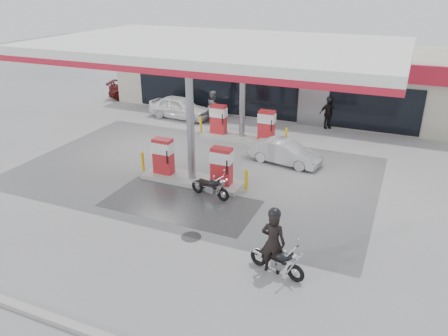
# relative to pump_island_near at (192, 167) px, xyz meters

# --- Properties ---
(ground) EXTENTS (90.00, 90.00, 0.00)m
(ground) POSITION_rel_pump_island_near_xyz_m (0.00, -2.00, -0.71)
(ground) COLOR gray
(ground) RESTS_ON ground
(wet_patch) EXTENTS (6.00, 3.00, 0.00)m
(wet_patch) POSITION_rel_pump_island_near_xyz_m (0.50, -2.00, -0.71)
(wet_patch) COLOR #4C4C4F
(wet_patch) RESTS_ON ground
(drain_cover) EXTENTS (0.70, 0.70, 0.01)m
(drain_cover) POSITION_rel_pump_island_near_xyz_m (2.00, -4.00, -0.71)
(drain_cover) COLOR #38383A
(drain_cover) RESTS_ON ground
(kerb) EXTENTS (28.00, 0.25, 0.15)m
(kerb) POSITION_rel_pump_island_near_xyz_m (0.00, -9.00, -0.64)
(kerb) COLOR gray
(kerb) RESTS_ON ground
(store_building) EXTENTS (22.00, 8.22, 4.00)m
(store_building) POSITION_rel_pump_island_near_xyz_m (0.01, 13.94, 1.30)
(store_building) COLOR beige
(store_building) RESTS_ON ground
(canopy) EXTENTS (16.00, 10.02, 5.51)m
(canopy) POSITION_rel_pump_island_near_xyz_m (0.00, 3.00, 4.56)
(canopy) COLOR silver
(canopy) RESTS_ON ground
(pump_island_near) EXTENTS (5.14, 1.30, 1.78)m
(pump_island_near) POSITION_rel_pump_island_near_xyz_m (0.00, 0.00, 0.00)
(pump_island_near) COLOR #9E9E99
(pump_island_near) RESTS_ON ground
(pump_island_far) EXTENTS (5.14, 1.30, 1.78)m
(pump_island_far) POSITION_rel_pump_island_near_xyz_m (0.00, 6.00, 0.00)
(pump_island_far) COLOR #9E9E99
(pump_island_far) RESTS_ON ground
(main_motorcycle) EXTENTS (1.83, 0.84, 0.95)m
(main_motorcycle) POSITION_rel_pump_island_near_xyz_m (5.30, -4.77, -0.29)
(main_motorcycle) COLOR black
(main_motorcycle) RESTS_ON ground
(biker_main) EXTENTS (0.74, 0.49, 2.02)m
(biker_main) POSITION_rel_pump_island_near_xyz_m (5.11, -4.72, 0.30)
(biker_main) COLOR black
(biker_main) RESTS_ON ground
(parked_motorcycle) EXTENTS (1.83, 0.77, 0.94)m
(parked_motorcycle) POSITION_rel_pump_island_near_xyz_m (1.35, -1.01, -0.29)
(parked_motorcycle) COLOR black
(parked_motorcycle) RESTS_ON ground
(sedan_white) EXTENTS (4.18, 1.96, 1.38)m
(sedan_white) POSITION_rel_pump_island_near_xyz_m (-5.05, 8.20, -0.02)
(sedan_white) COLOR white
(sedan_white) RESTS_ON ground
(attendant) EXTENTS (0.90, 1.07, 1.95)m
(attendant) POSITION_rel_pump_island_near_xyz_m (-2.75, 8.29, 0.26)
(attendant) COLOR slate
(attendant) RESTS_ON ground
(hatchback_silver) EXTENTS (3.54, 1.68, 1.12)m
(hatchback_silver) POSITION_rel_pump_island_near_xyz_m (3.13, 3.60, -0.15)
(hatchback_silver) COLOR #B4B7BC
(hatchback_silver) RESTS_ON ground
(parked_car_left) EXTENTS (4.80, 2.91, 1.30)m
(parked_car_left) POSITION_rel_pump_island_near_xyz_m (-10.00, 11.18, -0.06)
(parked_car_left) COLOR #521212
(parked_car_left) RESTS_ON ground
(biker_walking) EXTENTS (1.11, 0.95, 1.79)m
(biker_walking) POSITION_rel_pump_island_near_xyz_m (3.93, 9.80, 0.19)
(biker_walking) COLOR black
(biker_walking) RESTS_ON ground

